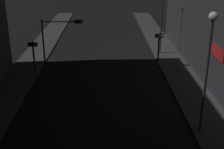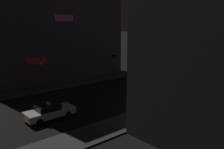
% 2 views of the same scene
% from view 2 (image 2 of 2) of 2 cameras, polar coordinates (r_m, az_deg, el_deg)
% --- Properties ---
extents(sidewalk_left, '(3.03, 59.00, 0.12)m').
position_cam_2_polar(sidewalk_left, '(42.99, 5.08, 0.64)').
color(sidewalk_left, '#424247').
rests_on(sidewalk_left, ground_plane).
extents(sidewalk_right, '(3.03, 59.00, 0.12)m').
position_cam_2_polar(sidewalk_right, '(34.61, 23.05, -3.13)').
color(sidewalk_right, '#424247').
rests_on(sidewalk_right, ground_plane).
extents(building_facade_left, '(9.02, 21.57, 19.71)m').
position_cam_2_polar(building_facade_left, '(39.52, -14.43, 13.60)').
color(building_facade_left, '#3D3842').
rests_on(building_facade_left, ground_plane).
extents(taxi, '(1.84, 4.46, 1.62)m').
position_cam_2_polar(taxi, '(22.98, -14.29, -8.25)').
color(taxi, silver).
rests_on(taxi, ground_plane).
extents(traffic_light_overhead, '(4.02, 0.42, 4.82)m').
position_cam_2_polar(traffic_light_overhead, '(38.86, 6.85, 4.56)').
color(traffic_light_overhead, '#2D2D33').
rests_on(traffic_light_overhead, ground_plane).
extents(traffic_light_left_kerb, '(0.80, 0.42, 3.74)m').
position_cam_2_polar(traffic_light_left_kerb, '(37.12, 0.55, 2.98)').
color(traffic_light_left_kerb, '#2D2D33').
rests_on(traffic_light_left_kerb, ground_plane).
extents(traffic_light_right_kerb, '(0.80, 0.42, 3.52)m').
position_cam_2_polar(traffic_light_right_kerb, '(32.90, 18.88, 0.88)').
color(traffic_light_right_kerb, '#2D2D33').
rests_on(traffic_light_right_kerb, ground_plane).
extents(sign_pole_left, '(0.62, 0.10, 4.30)m').
position_cam_2_polar(sign_pole_left, '(32.01, -16.01, 1.09)').
color(sign_pole_left, '#2D2D33').
rests_on(sign_pole_left, sidewalk_left).
extents(street_lamp_near_block, '(0.53, 0.53, 7.46)m').
position_cam_2_polar(street_lamp_near_block, '(22.41, 5.12, 3.58)').
color(street_lamp_near_block, '#2D2D33').
rests_on(street_lamp_near_block, sidewalk_right).
extents(street_lamp_far_block, '(0.43, 0.43, 7.62)m').
position_cam_2_polar(street_lamp_far_block, '(36.18, 24.24, 5.15)').
color(street_lamp_far_block, '#2D2D33').
rests_on(street_lamp_far_block, sidewalk_right).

